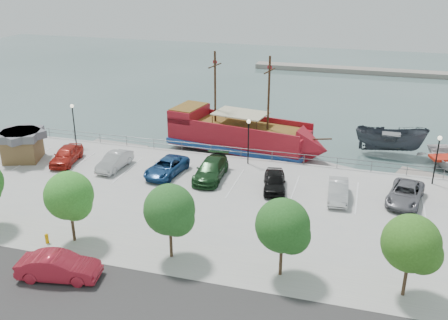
# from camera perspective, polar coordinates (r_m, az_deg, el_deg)

# --- Properties ---
(ground) EXTENTS (160.00, 160.00, 0.00)m
(ground) POSITION_cam_1_polar(r_m,az_deg,el_deg) (40.96, 0.57, -5.05)
(ground) COLOR #39524E
(street) EXTENTS (100.00, 8.00, 0.04)m
(street) POSITION_cam_1_polar(r_m,az_deg,el_deg) (27.80, -8.82, -17.67)
(street) COLOR #302D2D
(street) RESTS_ON land_slab
(sidewalk) EXTENTS (100.00, 4.00, 0.05)m
(sidewalk) POSITION_cam_1_polar(r_m,az_deg,el_deg) (32.22, -4.33, -11.22)
(sidewalk) COLOR #9D9B96
(sidewalk) RESTS_ON land_slab
(seawall_railing) EXTENTS (50.00, 0.06, 1.00)m
(seawall_railing) POSITION_cam_1_polar(r_m,az_deg,el_deg) (47.24, 3.13, 0.75)
(seawall_railing) COLOR slate
(seawall_railing) RESTS_ON land_slab
(far_shore) EXTENTS (40.00, 3.00, 0.80)m
(far_shore) POSITION_cam_1_polar(r_m,az_deg,el_deg) (91.96, 16.24, 9.73)
(far_shore) COLOR gray
(far_shore) RESTS_ON ground
(pirate_ship) EXTENTS (17.13, 7.35, 10.65)m
(pirate_ship) POSITION_cam_1_polar(r_m,az_deg,el_deg) (50.69, 2.94, 2.57)
(pirate_ship) COLOR maroon
(pirate_ship) RESTS_ON ground
(patrol_boat) EXTENTS (7.15, 2.84, 2.74)m
(patrol_boat) POSITION_cam_1_polar(r_m,az_deg,el_deg) (53.32, 18.50, 1.95)
(patrol_boat) COLOR #393E47
(patrol_boat) RESTS_ON ground
(dock_west) EXTENTS (6.52, 2.38, 0.36)m
(dock_west) POSITION_cam_1_polar(r_m,az_deg,el_deg) (53.95, -12.03, 1.52)
(dock_west) COLOR gray
(dock_west) RESTS_ON ground
(dock_mid) EXTENTS (6.96, 3.97, 0.38)m
(dock_mid) POSITION_cam_1_polar(r_m,az_deg,el_deg) (48.06, 12.62, -1.11)
(dock_mid) COLOR #98948F
(dock_mid) RESTS_ON ground
(dock_east) EXTENTS (7.50, 4.43, 0.41)m
(dock_east) POSITION_cam_1_polar(r_m,az_deg,el_deg) (48.54, 23.36, -2.21)
(dock_east) COLOR gray
(dock_east) RESTS_ON ground
(shed) EXTENTS (4.39, 4.39, 2.84)m
(shed) POSITION_cam_1_polar(r_m,az_deg,el_deg) (50.30, -22.09, 1.65)
(shed) COLOR brown
(shed) RESTS_ON land_slab
(street_sedan) EXTENTS (5.09, 2.52, 1.60)m
(street_sedan) POSITION_cam_1_polar(r_m,az_deg,el_deg) (31.57, -18.36, -11.50)
(street_sedan) COLOR #A91D2D
(street_sedan) RESTS_ON street
(fire_hydrant) EXTENTS (0.26, 0.26, 0.74)m
(fire_hydrant) POSITION_cam_1_polar(r_m,az_deg,el_deg) (35.55, -19.60, -8.41)
(fire_hydrant) COLOR #DB9402
(fire_hydrant) RESTS_ON sidewalk
(lamp_post_left) EXTENTS (0.36, 0.36, 4.28)m
(lamp_post_left) POSITION_cam_1_polar(r_m,az_deg,el_deg) (52.17, -16.85, 4.70)
(lamp_post_left) COLOR black
(lamp_post_left) RESTS_ON land_slab
(lamp_post_mid) EXTENTS (0.36, 0.36, 4.28)m
(lamp_post_mid) POSITION_cam_1_polar(r_m,az_deg,el_deg) (45.22, 2.81, 3.03)
(lamp_post_mid) COLOR black
(lamp_post_mid) RESTS_ON land_slab
(lamp_post_right) EXTENTS (0.36, 0.36, 4.28)m
(lamp_post_right) POSITION_cam_1_polar(r_m,az_deg,el_deg) (44.59, 23.22, 0.92)
(lamp_post_right) COLOR black
(lamp_post_right) RESTS_ON land_slab
(tree_c) EXTENTS (3.30, 3.20, 5.00)m
(tree_c) POSITION_cam_1_polar(r_m,az_deg,el_deg) (33.84, -17.14, -4.12)
(tree_c) COLOR #473321
(tree_c) RESTS_ON sidewalk
(tree_d) EXTENTS (3.30, 3.20, 5.00)m
(tree_d) POSITION_cam_1_polar(r_m,az_deg,el_deg) (30.77, -6.05, -5.90)
(tree_d) COLOR #473321
(tree_d) RESTS_ON sidewalk
(tree_e) EXTENTS (3.30, 3.20, 5.00)m
(tree_e) POSITION_cam_1_polar(r_m,az_deg,el_deg) (29.11, 6.96, -7.69)
(tree_e) COLOR #473321
(tree_e) RESTS_ON sidewalk
(tree_f) EXTENTS (3.30, 3.20, 5.00)m
(tree_f) POSITION_cam_1_polar(r_m,az_deg,el_deg) (29.07, 20.86, -9.16)
(tree_f) COLOR #473321
(tree_f) RESTS_ON sidewalk
(parked_car_a) EXTENTS (2.62, 4.89, 1.58)m
(parked_car_a) POSITION_cam_1_polar(r_m,az_deg,el_deg) (48.38, -17.56, 0.57)
(parked_car_a) COLOR #A72017
(parked_car_a) RESTS_ON land_slab
(parked_car_b) EXTENTS (1.79, 4.47, 1.44)m
(parked_car_b) POSITION_cam_1_polar(r_m,az_deg,el_deg) (45.95, -12.40, -0.12)
(parked_car_b) COLOR #A6A6A6
(parked_car_b) RESTS_ON land_slab
(parked_car_c) EXTENTS (2.98, 5.33, 1.41)m
(parked_car_c) POSITION_cam_1_polar(r_m,az_deg,el_deg) (43.93, -6.58, -0.81)
(parked_car_c) COLOR navy
(parked_car_c) RESTS_ON land_slab
(parked_car_d) EXTENTS (2.47, 5.61, 1.60)m
(parked_car_d) POSITION_cam_1_polar(r_m,az_deg,el_deg) (42.90, -1.51, -1.10)
(parked_car_d) COLOR #17391A
(parked_car_d) RESTS_ON land_slab
(parked_car_e) EXTENTS (2.56, 4.67, 1.50)m
(parked_car_e) POSITION_cam_1_polar(r_m,az_deg,el_deg) (41.01, 5.79, -2.42)
(parked_car_e) COLOR black
(parked_car_e) RESTS_ON land_slab
(parked_car_f) EXTENTS (1.81, 4.45, 1.44)m
(parked_car_f) POSITION_cam_1_polar(r_m,az_deg,el_deg) (40.24, 12.90, -3.45)
(parked_car_f) COLOR silver
(parked_car_f) RESTS_ON land_slab
(parked_car_g) EXTENTS (3.35, 5.52, 1.43)m
(parked_car_g) POSITION_cam_1_polar(r_m,az_deg,el_deg) (41.23, 20.01, -3.65)
(parked_car_g) COLOR slate
(parked_car_g) RESTS_ON land_slab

